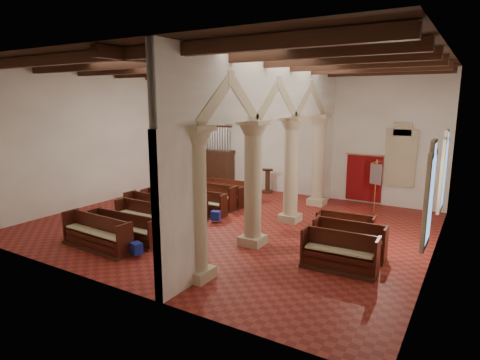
% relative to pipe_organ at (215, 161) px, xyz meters
% --- Properties ---
extents(floor, '(14.00, 14.00, 0.00)m').
position_rel_pipe_organ_xyz_m(floor, '(4.50, -5.50, -1.37)').
color(floor, maroon).
rests_on(floor, ground).
extents(ceiling, '(14.00, 14.00, 0.00)m').
position_rel_pipe_organ_xyz_m(ceiling, '(4.50, -5.50, 4.63)').
color(ceiling, black).
rests_on(ceiling, wall_back).
extents(wall_back, '(14.00, 0.02, 6.00)m').
position_rel_pipe_organ_xyz_m(wall_back, '(4.50, 0.50, 1.63)').
color(wall_back, white).
rests_on(wall_back, floor).
extents(wall_front, '(14.00, 0.02, 6.00)m').
position_rel_pipe_organ_xyz_m(wall_front, '(4.50, -11.50, 1.63)').
color(wall_front, white).
rests_on(wall_front, floor).
extents(wall_left, '(0.02, 12.00, 6.00)m').
position_rel_pipe_organ_xyz_m(wall_left, '(-2.50, -5.50, 1.63)').
color(wall_left, white).
rests_on(wall_left, floor).
extents(wall_right, '(0.02, 12.00, 6.00)m').
position_rel_pipe_organ_xyz_m(wall_right, '(11.50, -5.50, 1.63)').
color(wall_right, white).
rests_on(wall_right, floor).
extents(ceiling_beams, '(13.80, 11.80, 0.30)m').
position_rel_pipe_organ_xyz_m(ceiling_beams, '(4.50, -5.50, 4.45)').
color(ceiling_beams, '#3E2114').
rests_on(ceiling_beams, wall_back).
extents(arcade, '(0.90, 11.90, 6.00)m').
position_rel_pipe_organ_xyz_m(arcade, '(6.30, -5.50, 2.19)').
color(arcade, tan).
rests_on(arcade, floor).
extents(window_right_a, '(0.03, 1.00, 2.20)m').
position_rel_pipe_organ_xyz_m(window_right_a, '(11.48, -7.00, 0.83)').
color(window_right_a, '#2C634E').
rests_on(window_right_a, wall_right).
extents(window_right_b, '(0.03, 1.00, 2.20)m').
position_rel_pipe_organ_xyz_m(window_right_b, '(11.48, -3.00, 0.83)').
color(window_right_b, '#2C634E').
rests_on(window_right_b, wall_right).
extents(window_back, '(1.00, 0.03, 2.20)m').
position_rel_pipe_organ_xyz_m(window_back, '(9.50, 0.48, 0.83)').
color(window_back, '#2C634E').
rests_on(window_back, wall_back).
extents(pipe_organ, '(2.10, 0.85, 4.40)m').
position_rel_pipe_organ_xyz_m(pipe_organ, '(0.00, 0.00, 0.00)').
color(pipe_organ, '#3E2114').
rests_on(pipe_organ, floor).
extents(lectern, '(0.64, 0.68, 1.30)m').
position_rel_pipe_organ_xyz_m(lectern, '(3.26, -0.01, -0.83)').
color(lectern, '#391E12').
rests_on(lectern, floor).
extents(dossal_curtain, '(1.80, 0.07, 2.17)m').
position_rel_pipe_organ_xyz_m(dossal_curtain, '(8.00, 0.42, -0.21)').
color(dossal_curtain, maroon).
rests_on(dossal_curtain, floor).
extents(processional_banner, '(0.50, 0.64, 2.35)m').
position_rel_pipe_organ_xyz_m(processional_banner, '(8.95, -1.58, -0.58)').
color(processional_banner, '#3E2114').
rests_on(processional_banner, floor).
extents(hymnal_box_a, '(0.41, 0.37, 0.34)m').
position_rel_pipe_organ_xyz_m(hymnal_box_a, '(3.79, -9.74, -1.10)').
color(hymnal_box_a, '#16189A').
rests_on(hymnal_box_a, floor).
extents(hymnal_box_b, '(0.38, 0.32, 0.35)m').
position_rel_pipe_organ_xyz_m(hymnal_box_b, '(3.51, -7.47, -1.09)').
color(hymnal_box_b, '#151994').
rests_on(hymnal_box_b, floor).
extents(hymnal_box_c, '(0.42, 0.37, 0.35)m').
position_rel_pipe_organ_xyz_m(hymnal_box_c, '(3.87, -5.61, -1.10)').
color(hymnal_box_c, navy).
rests_on(hymnal_box_c, floor).
extents(tube_heater_a, '(0.97, 0.24, 0.10)m').
position_rel_pipe_organ_xyz_m(tube_heater_a, '(2.31, -9.61, -1.21)').
color(tube_heater_a, white).
rests_on(tube_heater_a, floor).
extents(tube_heater_b, '(0.91, 0.48, 0.10)m').
position_rel_pipe_organ_xyz_m(tube_heater_b, '(2.01, -9.36, -1.21)').
color(tube_heater_b, white).
rests_on(tube_heater_b, floor).
extents(nave_pew_0, '(2.81, 0.85, 1.06)m').
position_rel_pipe_organ_xyz_m(nave_pew_0, '(2.22, -9.90, -1.02)').
color(nave_pew_0, '#3E2114').
rests_on(nave_pew_0, floor).
extents(nave_pew_1, '(2.80, 0.71, 0.97)m').
position_rel_pipe_organ_xyz_m(nave_pew_1, '(2.46, -9.01, -1.05)').
color(nave_pew_1, '#3E2114').
rests_on(nave_pew_1, floor).
extents(nave_pew_2, '(2.78, 0.72, 1.03)m').
position_rel_pipe_organ_xyz_m(nave_pew_2, '(2.31, -7.71, -1.03)').
color(nave_pew_2, '#3E2114').
rests_on(nave_pew_2, floor).
extents(nave_pew_3, '(3.25, 0.86, 1.08)m').
position_rel_pipe_organ_xyz_m(nave_pew_3, '(2.08, -6.88, -1.02)').
color(nave_pew_3, '#3E2114').
rests_on(nave_pew_3, floor).
extents(nave_pew_4, '(3.01, 0.80, 1.04)m').
position_rel_pipe_organ_xyz_m(nave_pew_4, '(2.01, -5.90, -1.03)').
color(nave_pew_4, '#3E2114').
rests_on(nave_pew_4, floor).
extents(nave_pew_5, '(2.76, 0.72, 0.96)m').
position_rel_pipe_organ_xyz_m(nave_pew_5, '(2.44, -4.94, -1.06)').
color(nave_pew_5, '#3E2114').
rests_on(nave_pew_5, floor).
extents(nave_pew_6, '(2.90, 0.74, 1.06)m').
position_rel_pipe_organ_xyz_m(nave_pew_6, '(2.20, -3.93, -1.02)').
color(nave_pew_6, '#3E2114').
rests_on(nave_pew_6, floor).
extents(nave_pew_7, '(2.55, 0.77, 0.95)m').
position_rel_pipe_organ_xyz_m(nave_pew_7, '(2.46, -3.27, -1.06)').
color(nave_pew_7, '#3E2114').
rests_on(nave_pew_7, floor).
extents(nave_pew_8, '(2.45, 0.77, 0.96)m').
position_rel_pipe_organ_xyz_m(nave_pew_8, '(2.54, -2.33, -1.05)').
color(nave_pew_8, '#3E2114').
rests_on(nave_pew_8, floor).
extents(aisle_pew_0, '(2.11, 0.81, 1.10)m').
position_rel_pipe_organ_xyz_m(aisle_pew_0, '(9.37, -7.53, -1.00)').
color(aisle_pew_0, '#3E2114').
rests_on(aisle_pew_0, floor).
extents(aisle_pew_1, '(2.19, 0.77, 1.06)m').
position_rel_pipe_organ_xyz_m(aisle_pew_1, '(9.29, -6.31, -1.01)').
color(aisle_pew_1, '#3E2114').
rests_on(aisle_pew_1, floor).
extents(aisle_pew_2, '(1.93, 0.76, 0.98)m').
position_rel_pipe_organ_xyz_m(aisle_pew_2, '(8.83, -5.20, -1.04)').
color(aisle_pew_2, '#3E2114').
rests_on(aisle_pew_2, floor).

